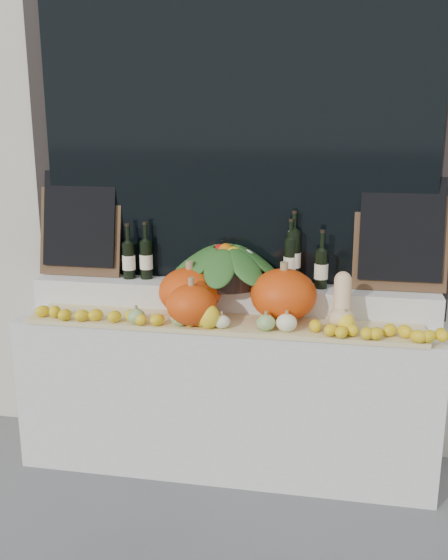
{
  "coord_description": "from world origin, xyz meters",
  "views": [
    {
      "loc": [
        0.58,
        -1.69,
        1.97
      ],
      "look_at": [
        0.0,
        1.45,
        1.12
      ],
      "focal_mm": 40.0,
      "sensor_mm": 36.0,
      "label": 1
    }
  ],
  "objects_px": {
    "pumpkin_left": "(190,291)",
    "butternut_squash": "(342,305)",
    "produce_bowl": "(226,264)",
    "wine_bottle_tall": "(293,257)",
    "pumpkin_right": "(283,295)"
  },
  "relations": [
    {
      "from": "pumpkin_left",
      "to": "butternut_squash",
      "type": "xyz_separation_m",
      "value": [
        0.82,
        -0.08,
        -0.0
      ]
    },
    {
      "from": "butternut_squash",
      "to": "produce_bowl",
      "type": "xyz_separation_m",
      "value": [
        -0.65,
        0.25,
        0.13
      ]
    },
    {
      "from": "produce_bowl",
      "to": "wine_bottle_tall",
      "type": "distance_m",
      "value": 0.38
    },
    {
      "from": "butternut_squash",
      "to": "produce_bowl",
      "type": "relative_size",
      "value": 0.44
    },
    {
      "from": "wine_bottle_tall",
      "to": "butternut_squash",
      "type": "bearing_deg",
      "value": -48.84
    },
    {
      "from": "pumpkin_left",
      "to": "butternut_squash",
      "type": "relative_size",
      "value": 1.2
    },
    {
      "from": "pumpkin_left",
      "to": "wine_bottle_tall",
      "type": "bearing_deg",
      "value": 23.19
    },
    {
      "from": "pumpkin_left",
      "to": "produce_bowl",
      "type": "height_order",
      "value": "produce_bowl"
    },
    {
      "from": "pumpkin_right",
      "to": "produce_bowl",
      "type": "relative_size",
      "value": 0.54
    },
    {
      "from": "produce_bowl",
      "to": "wine_bottle_tall",
      "type": "height_order",
      "value": "wine_bottle_tall"
    },
    {
      "from": "pumpkin_right",
      "to": "wine_bottle_tall",
      "type": "relative_size",
      "value": 0.84
    },
    {
      "from": "pumpkin_right",
      "to": "wine_bottle_tall",
      "type": "distance_m",
      "value": 0.28
    },
    {
      "from": "pumpkin_left",
      "to": "produce_bowl",
      "type": "distance_m",
      "value": 0.27
    },
    {
      "from": "butternut_squash",
      "to": "pumpkin_right",
      "type": "bearing_deg",
      "value": 164.3
    },
    {
      "from": "pumpkin_right",
      "to": "produce_bowl",
      "type": "height_order",
      "value": "produce_bowl"
    }
  ]
}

